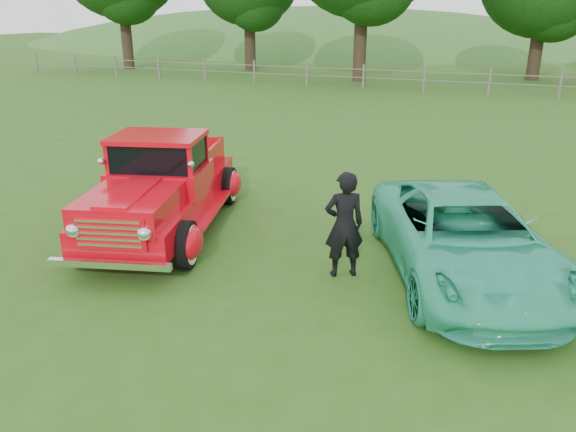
% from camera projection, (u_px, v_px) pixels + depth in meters
% --- Properties ---
extents(ground, '(140.00, 140.00, 0.00)m').
position_uv_depth(ground, '(191.00, 292.00, 8.04)').
color(ground, '#2A5316').
rests_on(ground, ground).
extents(distant_hills, '(116.00, 60.00, 18.00)m').
position_uv_depth(distant_hills, '(433.00, 87.00, 62.97)').
color(distant_hills, '#316725').
rests_on(distant_hills, ground).
extents(fence_line, '(48.00, 0.12, 1.20)m').
position_uv_depth(fence_line, '(424.00, 79.00, 27.05)').
color(fence_line, '#665D56').
rests_on(fence_line, ground).
extents(red_pickup, '(3.12, 5.26, 1.78)m').
position_uv_depth(red_pickup, '(163.00, 188.00, 10.06)').
color(red_pickup, black).
rests_on(red_pickup, ground).
extents(teal_sedan, '(3.72, 5.05, 1.28)m').
position_uv_depth(teal_sedan, '(464.00, 238.00, 8.29)').
color(teal_sedan, '#2EB88C').
rests_on(teal_sedan, ground).
extents(man, '(0.71, 0.64, 1.63)m').
position_uv_depth(man, '(344.00, 225.00, 8.30)').
color(man, black).
rests_on(man, ground).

